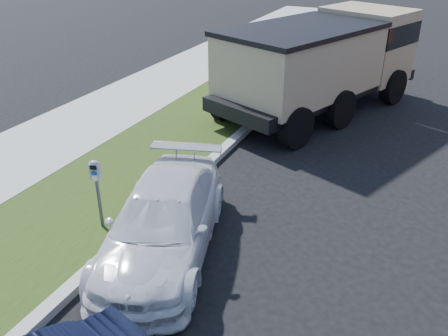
% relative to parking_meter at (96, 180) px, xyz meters
% --- Properties ---
extents(ground, '(120.00, 120.00, 0.00)m').
position_rel_parking_meter_xyz_m(ground, '(3.20, 0.65, -1.14)').
color(ground, black).
rests_on(ground, ground).
extents(streetside, '(6.12, 50.00, 0.15)m').
position_rel_parking_meter_xyz_m(streetside, '(-2.37, 2.65, -1.07)').
color(streetside, gray).
rests_on(streetside, ground).
extents(parking_meter, '(0.22, 0.18, 1.39)m').
position_rel_parking_meter_xyz_m(parking_meter, '(0.00, 0.00, 0.00)').
color(parking_meter, '#3F4247').
rests_on(parking_meter, ground).
extents(white_wagon, '(2.91, 4.61, 1.25)m').
position_rel_parking_meter_xyz_m(white_wagon, '(1.38, 0.06, -0.52)').
color(white_wagon, silver).
rests_on(white_wagon, ground).
extents(dump_truck, '(5.12, 7.76, 2.86)m').
position_rel_parking_meter_xyz_m(dump_truck, '(2.04, 8.51, 0.47)').
color(dump_truck, black).
rests_on(dump_truck, ground).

